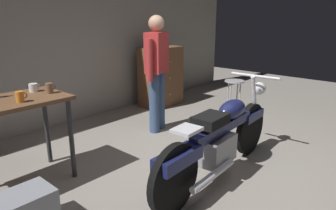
{
  "coord_description": "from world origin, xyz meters",
  "views": [
    {
      "loc": [
        -2.65,
        -1.67,
        1.69
      ],
      "look_at": [
        -0.02,
        0.7,
        0.65
      ],
      "focal_mm": 33.45,
      "sensor_mm": 36.0,
      "label": 1
    }
  ],
  "objects_px": {
    "mug_orange_travel": "(20,97)",
    "mug_brown_stoneware": "(50,88)",
    "person_standing": "(157,69)",
    "mug_white_ceramic": "(34,88)",
    "motorcycle": "(221,138)",
    "wooden_dresser": "(161,77)",
    "shop_stool": "(234,89)"
  },
  "relations": [
    {
      "from": "person_standing",
      "to": "wooden_dresser",
      "type": "distance_m",
      "value": 1.4
    },
    {
      "from": "motorcycle",
      "to": "mug_brown_stoneware",
      "type": "relative_size",
      "value": 20.35
    },
    {
      "from": "person_standing",
      "to": "mug_orange_travel",
      "type": "bearing_deg",
      "value": -13.85
    },
    {
      "from": "person_standing",
      "to": "mug_white_ceramic",
      "type": "bearing_deg",
      "value": -22.92
    },
    {
      "from": "person_standing",
      "to": "mug_orange_travel",
      "type": "relative_size",
      "value": 15.57
    },
    {
      "from": "person_standing",
      "to": "mug_brown_stoneware",
      "type": "bearing_deg",
      "value": -16.62
    },
    {
      "from": "mug_brown_stoneware",
      "to": "motorcycle",
      "type": "bearing_deg",
      "value": -51.2
    },
    {
      "from": "motorcycle",
      "to": "wooden_dresser",
      "type": "bearing_deg",
      "value": 52.22
    },
    {
      "from": "mug_white_ceramic",
      "to": "motorcycle",
      "type": "bearing_deg",
      "value": -52.87
    },
    {
      "from": "motorcycle",
      "to": "shop_stool",
      "type": "distance_m",
      "value": 2.05
    },
    {
      "from": "motorcycle",
      "to": "person_standing",
      "type": "relative_size",
      "value": 1.31
    },
    {
      "from": "mug_orange_travel",
      "to": "mug_brown_stoneware",
      "type": "bearing_deg",
      "value": 18.87
    },
    {
      "from": "person_standing",
      "to": "wooden_dresser",
      "type": "relative_size",
      "value": 1.52
    },
    {
      "from": "mug_orange_travel",
      "to": "mug_brown_stoneware",
      "type": "relative_size",
      "value": 1.0
    },
    {
      "from": "wooden_dresser",
      "to": "mug_white_ceramic",
      "type": "bearing_deg",
      "value": -164.13
    },
    {
      "from": "motorcycle",
      "to": "wooden_dresser",
      "type": "height_order",
      "value": "wooden_dresser"
    },
    {
      "from": "shop_stool",
      "to": "motorcycle",
      "type": "bearing_deg",
      "value": -153.25
    },
    {
      "from": "wooden_dresser",
      "to": "mug_brown_stoneware",
      "type": "relative_size",
      "value": 10.22
    },
    {
      "from": "wooden_dresser",
      "to": "mug_orange_travel",
      "type": "relative_size",
      "value": 10.25
    },
    {
      "from": "mug_white_ceramic",
      "to": "person_standing",
      "type": "bearing_deg",
      "value": -2.87
    },
    {
      "from": "person_standing",
      "to": "shop_stool",
      "type": "relative_size",
      "value": 2.61
    },
    {
      "from": "shop_stool",
      "to": "mug_white_ceramic",
      "type": "distance_m",
      "value": 3.11
    },
    {
      "from": "motorcycle",
      "to": "mug_white_ceramic",
      "type": "relative_size",
      "value": 18.29
    },
    {
      "from": "wooden_dresser",
      "to": "shop_stool",
      "type": "bearing_deg",
      "value": -80.87
    },
    {
      "from": "person_standing",
      "to": "wooden_dresser",
      "type": "bearing_deg",
      "value": -159.19
    },
    {
      "from": "motorcycle",
      "to": "shop_stool",
      "type": "xyz_separation_m",
      "value": [
        1.83,
        0.92,
        0.05
      ]
    },
    {
      "from": "person_standing",
      "to": "wooden_dresser",
      "type": "xyz_separation_m",
      "value": [
        1.02,
        0.88,
        -0.38
      ]
    },
    {
      "from": "mug_white_ceramic",
      "to": "shop_stool",
      "type": "bearing_deg",
      "value": -12.04
    },
    {
      "from": "shop_stool",
      "to": "mug_white_ceramic",
      "type": "xyz_separation_m",
      "value": [
        -3.01,
        0.64,
        0.44
      ]
    },
    {
      "from": "shop_stool",
      "to": "mug_orange_travel",
      "type": "relative_size",
      "value": 5.97
    },
    {
      "from": "shop_stool",
      "to": "mug_orange_travel",
      "type": "height_order",
      "value": "mug_orange_travel"
    },
    {
      "from": "wooden_dresser",
      "to": "mug_white_ceramic",
      "type": "xyz_separation_m",
      "value": [
        -2.78,
        -0.79,
        0.39
      ]
    }
  ]
}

